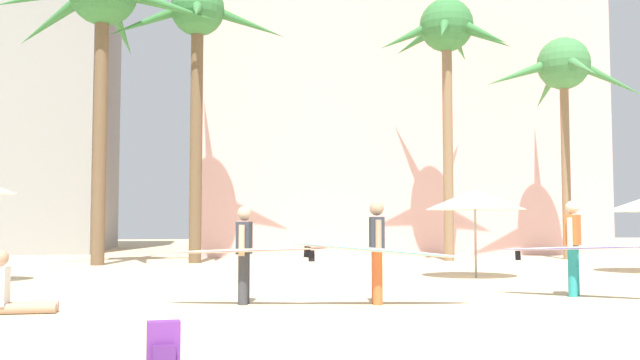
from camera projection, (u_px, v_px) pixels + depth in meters
The scene contains 11 objects.
hotel_pink at pixel (380, 72), 35.03m from camera, with size 18.58×10.63×17.94m, color beige.
palm_tree_far_left at pixel (447, 40), 26.17m from camera, with size 5.31×4.91×9.82m.
palm_tree_left at pixel (102, 8), 23.29m from camera, with size 7.03×7.36×10.29m.
palm_tree_center at pixel (564, 73), 27.18m from camera, with size 6.51×6.47×8.63m.
palm_tree_right at pixel (198, 32), 24.60m from camera, with size 6.28×6.15×9.89m.
cafe_umbrella_3 at pixel (475, 199), 17.50m from camera, with size 2.48×2.48×2.22m.
backpack at pixel (163, 345), 6.47m from camera, with size 0.32×0.26×0.42m.
person_far_right at pixel (11, 291), 10.35m from camera, with size 0.94×0.40×0.95m.
person_near_left at pixel (245, 250), 11.51m from camera, with size 2.69×1.10×1.63m.
person_mid_right at pixel (379, 249), 11.47m from camera, with size 3.04×0.98×1.71m.
person_mid_left at pixel (577, 245), 12.76m from camera, with size 2.43×2.22×1.76m.
Camera 1 is at (-1.30, -5.33, 1.31)m, focal length 39.16 mm.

